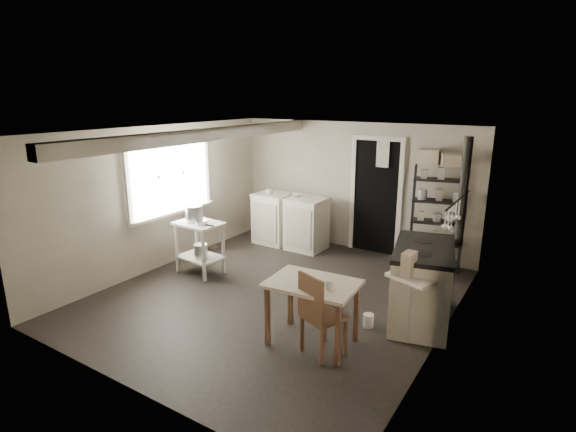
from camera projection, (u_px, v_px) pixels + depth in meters
The scene contains 31 objects.
floor at pixel (277, 295), 6.38m from camera, with size 5.00×5.00×0.00m, color black.
ceiling at pixel (276, 131), 5.78m from camera, with size 5.00×5.00×0.00m, color beige.
wall_back at pixel (353, 187), 8.11m from camera, with size 4.50×0.02×2.30m, color #B5AC9A.
wall_front at pixel (122, 279), 4.04m from camera, with size 4.50×0.02×2.30m, color #B5AC9A.
wall_left at pixel (161, 198), 7.24m from camera, with size 0.02×5.00×2.30m, color #B5AC9A.
wall_right at pixel (447, 246), 4.91m from camera, with size 0.02×5.00×2.30m, color #B5AC9A.
window at pixel (170, 175), 7.30m from camera, with size 0.12×1.76×1.28m, color silver, non-canonical shape.
doorway at pixel (376, 198), 7.90m from camera, with size 0.96×0.10×2.08m, color silver, non-canonical shape.
ceiling_beam at pixel (206, 135), 6.42m from camera, with size 0.18×5.00×0.18m, color silver, non-canonical shape.
wallpaper_panel at pixel (446, 246), 4.92m from camera, with size 0.01×5.00×2.30m, color #BFAE9B, non-canonical shape.
utensil_rail at pixel (457, 200), 5.33m from camera, with size 0.06×1.20×0.44m, color silver, non-canonical shape.
prep_table at pixel (200, 249), 7.10m from camera, with size 0.73×0.52×0.83m, color silver, non-canonical shape.
stockpot at pixel (194, 215), 7.02m from camera, with size 0.27×0.27×0.29m, color silver.
saucepan at pixel (201, 224), 6.86m from camera, with size 0.19×0.19×0.10m, color silver.
bucket at pixel (201, 251), 7.03m from camera, with size 0.21×0.21×0.23m, color silver.
base_cabinets at pixel (290, 222), 8.38m from camera, with size 1.46×0.62×0.96m, color silver, non-canonical shape.
mixing_bowl at pixel (295, 197), 8.19m from camera, with size 0.28×0.28×0.07m, color silver.
counter_cup at pixel (269, 194), 8.37m from camera, with size 0.13×0.13×0.10m, color silver.
shelf_rack at pixel (438, 212), 7.12m from camera, with size 0.81×0.31×1.71m, color black, non-canonical shape.
shelf_jar at pixel (421, 185), 7.19m from camera, with size 0.08×0.08×0.18m, color silver.
storage_box_a at pixel (430, 144), 6.99m from camera, with size 0.33×0.29×0.22m, color beige.
storage_box_b at pixel (452, 147), 6.76m from camera, with size 0.28×0.26×0.18m, color beige.
stove at pixel (421, 288), 5.57m from camera, with size 0.69×1.24×0.98m, color silver, non-canonical shape.
stovepipe at pixel (463, 192), 5.53m from camera, with size 0.12×0.12×1.55m, color black, non-canonical shape.
side_ledge at pixel (408, 308), 5.07m from camera, with size 0.52×0.28×0.80m, color silver, non-canonical shape.
oats_box at pixel (409, 259), 4.92m from camera, with size 0.12×0.19×0.29m, color beige.
work_table at pixel (312, 312), 5.06m from camera, with size 0.99×0.69×0.75m, color beige, non-canonical shape.
table_cup at pixel (329, 286), 4.74m from camera, with size 0.09×0.09×0.09m, color silver.
chair at pixel (324, 313), 4.83m from camera, with size 0.39×0.41×0.96m, color brown, non-canonical shape.
flour_sack at pixel (410, 260), 7.08m from camera, with size 0.44×0.37×0.53m, color silver.
floor_crock at pixel (368, 321), 5.50m from camera, with size 0.13×0.13×0.16m, color silver.
Camera 1 is at (3.28, -4.86, 2.75)m, focal length 28.00 mm.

